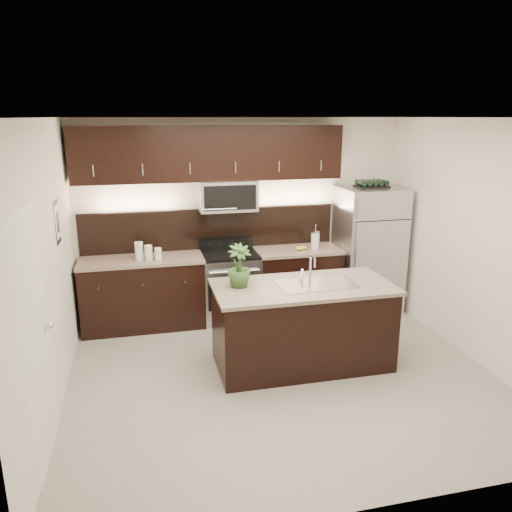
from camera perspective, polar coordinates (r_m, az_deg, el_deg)
The scene contains 12 objects.
ground at distance 5.59m, azimuth 2.94°, elevation -13.38°, with size 4.50×4.50×0.00m, color gray.
room_walls at distance 4.92m, azimuth 2.09°, elevation 3.76°, with size 4.52×4.02×2.71m.
counter_run at distance 6.82m, azimuth -4.66°, elevation -3.57°, with size 3.51×0.65×0.94m.
upper_fixtures at distance 6.61m, azimuth -4.95°, elevation 10.66°, with size 3.49×0.40×1.66m.
island at distance 5.63m, azimuth 5.30°, elevation -7.84°, with size 1.96×0.96×0.94m.
sink_faucet at distance 5.51m, azimuth 6.87°, elevation -3.02°, with size 0.84×0.50×0.28m.
refrigerator at distance 7.28m, azimuth 12.64°, elevation 0.74°, with size 0.85×0.77×1.77m, color #B2B2B7.
wine_rack at distance 7.10m, azimuth 13.09°, elevation 8.01°, with size 0.44×0.27×0.10m.
plant at distance 5.33m, azimuth -1.94°, elevation -1.13°, with size 0.26×0.26×0.46m, color #2C4D1F.
canisters at distance 6.50m, azimuth -12.43°, elevation 0.43°, with size 0.33×0.19×0.23m.
french_press at distance 6.94m, azimuth 6.79°, elevation 1.85°, with size 0.12×0.12×0.34m.
bananas at distance 6.85m, azimuth 4.80°, elevation 0.87°, with size 0.17×0.13×0.05m, color gold.
Camera 1 is at (-1.39, -4.68, 2.71)m, focal length 35.00 mm.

